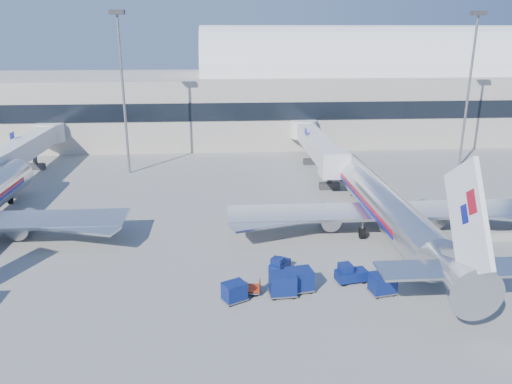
{
  "coord_description": "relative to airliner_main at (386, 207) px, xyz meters",
  "views": [
    {
      "loc": [
        -6.54,
        -41.85,
        19.73
      ],
      "look_at": [
        -3.08,
        6.0,
        4.33
      ],
      "focal_mm": 35.0,
      "sensor_mm": 36.0,
      "label": 1
    }
  ],
  "objects": [
    {
      "name": "ramp_worker",
      "position": [
        4.22,
        -12.76,
        -2.08
      ],
      "size": [
        0.53,
        0.69,
        1.7
      ],
      "primitive_type": "imported",
      "rotation": [
        0.0,
        0.0,
        1.8
      ],
      "color": "#9FF219",
      "rests_on": "ground"
    },
    {
      "name": "mast_west",
      "position": [
        -30.0,
        25.49,
        11.87
      ],
      "size": [
        2.0,
        1.2,
        22.6
      ],
      "color": "slate",
      "rests_on": "ground"
    },
    {
      "name": "cart_solo_near",
      "position": [
        -4.07,
        -12.07,
        -2.0
      ],
      "size": [
        2.23,
        1.86,
        1.74
      ],
      "rotation": [
        0.0,
        0.0,
        0.2
      ],
      "color": "#0B1954",
      "rests_on": "ground"
    },
    {
      "name": "cart_train_c",
      "position": [
        -15.75,
        -12.37,
        -2.09
      ],
      "size": [
        2.2,
        2.03,
        1.56
      ],
      "rotation": [
        0.0,
        0.0,
        0.49
      ],
      "color": "#0B1954",
      "rests_on": "ground"
    },
    {
      "name": "airliner_main",
      "position": [
        0.0,
        0.0,
        0.0
      ],
      "size": [
        32.0,
        37.26,
        12.07
      ],
      "color": "silver",
      "rests_on": "ground"
    },
    {
      "name": "tug_right",
      "position": [
        4.23,
        -9.51,
        -2.26
      ],
      "size": [
        2.4,
        2.32,
        1.45
      ],
      "rotation": [
        0.0,
        0.0,
        -0.74
      ],
      "color": "#0B1954",
      "rests_on": "ground"
    },
    {
      "name": "terminal",
      "position": [
        -23.6,
        51.46,
        4.6
      ],
      "size": [
        170.0,
        28.15,
        21.0
      ],
      "color": "#B2AA9E",
      "rests_on": "ground"
    },
    {
      "name": "ground",
      "position": [
        -10.0,
        -4.51,
        -2.93
      ],
      "size": [
        260.0,
        260.0,
        0.0
      ],
      "primitive_type": "plane",
      "color": "gray",
      "rests_on": "ground"
    },
    {
      "name": "jetbridge_near",
      "position": [
        -2.4,
        26.3,
        1.0
      ],
      "size": [
        4.4,
        27.5,
        6.25
      ],
      "color": "silver",
      "rests_on": "ground"
    },
    {
      "name": "tug_lead",
      "position": [
        -6.12,
        -9.95,
        -2.16
      ],
      "size": [
        2.75,
        1.71,
        1.67
      ],
      "rotation": [
        0.0,
        0.0,
        0.18
      ],
      "color": "#0B1954",
      "rests_on": "ground"
    },
    {
      "name": "cart_train_a",
      "position": [
        -10.54,
        -11.14,
        -1.93
      ],
      "size": [
        2.38,
        1.97,
        1.88
      ],
      "rotation": [
        0.0,
        0.0,
        0.18
      ],
      "color": "#0B1954",
      "rests_on": "ground"
    },
    {
      "name": "tug_left",
      "position": [
        -11.74,
        -7.67,
        -2.27
      ],
      "size": [
        2.12,
        2.46,
        1.44
      ],
      "rotation": [
        0.0,
        0.0,
        1.0
      ],
      "color": "#0B1954",
      "rests_on": "ground"
    },
    {
      "name": "cart_solo_far",
      "position": [
        4.74,
        -10.07,
        -2.13
      ],
      "size": [
        1.94,
        1.63,
        1.5
      ],
      "rotation": [
        0.0,
        0.0,
        0.22
      ],
      "color": "#0B1954",
      "rests_on": "ground"
    },
    {
      "name": "cart_open_red",
      "position": [
        -14.61,
        -11.2,
        -2.56
      ],
      "size": [
        2.1,
        1.62,
        0.51
      ],
      "rotation": [
        0.0,
        0.0,
        -0.15
      ],
      "color": "slate",
      "rests_on": "ground"
    },
    {
      "name": "barrier_mid",
      "position": [
        11.3,
        -2.51,
        -2.48
      ],
      "size": [
        3.0,
        0.55,
        0.9
      ],
      "primitive_type": "cube",
      "color": "#9E9E96",
      "rests_on": "ground"
    },
    {
      "name": "mast_east",
      "position": [
        20.0,
        25.49,
        11.87
      ],
      "size": [
        2.0,
        1.2,
        22.6
      ],
      "color": "slate",
      "rests_on": "ground"
    },
    {
      "name": "barrier_near",
      "position": [
        8.0,
        -2.51,
        -2.48
      ],
      "size": [
        3.0,
        0.55,
        0.9
      ],
      "primitive_type": "cube",
      "color": "#9E9E96",
      "rests_on": "ground"
    },
    {
      "name": "cart_train_b",
      "position": [
        -11.96,
        -11.77,
        -1.92
      ],
      "size": [
        2.22,
        1.74,
        1.88
      ],
      "rotation": [
        0.0,
        0.0,
        0.06
      ],
      "color": "#0B1954",
      "rests_on": "ground"
    },
    {
      "name": "jetbridge_mid",
      "position": [
        -44.4,
        26.3,
        1.0
      ],
      "size": [
        4.4,
        27.5,
        6.25
      ],
      "color": "silver",
      "rests_on": "ground"
    }
  ]
}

